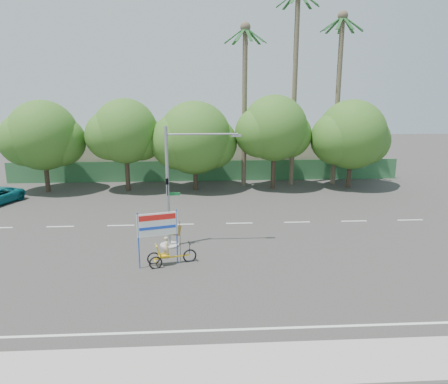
{
  "coord_description": "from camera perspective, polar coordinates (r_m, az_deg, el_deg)",
  "views": [
    {
      "loc": [
        -0.75,
        -20.26,
        9.29
      ],
      "look_at": [
        0.65,
        2.88,
        3.5
      ],
      "focal_mm": 35.0,
      "sensor_mm": 36.0,
      "label": 1
    }
  ],
  "objects": [
    {
      "name": "building_left",
      "position": [
        47.74,
        -14.64,
        4.78
      ],
      "size": [
        12.0,
        8.0,
        4.0
      ],
      "primitive_type": "cube",
      "color": "beige",
      "rests_on": "ground"
    },
    {
      "name": "tree_right",
      "position": [
        39.06,
        6.51,
        7.98
      ],
      "size": [
        6.9,
        5.8,
        8.36
      ],
      "color": "#473828",
      "rests_on": "ground"
    },
    {
      "name": "palm_short",
      "position": [
        39.99,
        2.72,
        13.39
      ],
      "size": [
        3.73,
        3.79,
        14.45
      ],
      "color": "#70604C",
      "rests_on": "ground"
    },
    {
      "name": "tree_left",
      "position": [
        39.01,
        -12.83,
        7.45
      ],
      "size": [
        6.66,
        5.6,
        8.07
      ],
      "color": "#473828",
      "rests_on": "ground"
    },
    {
      "name": "tree_far_left",
      "position": [
        40.76,
        -22.63,
        6.58
      ],
      "size": [
        7.14,
        6.0,
        7.96
      ],
      "color": "#473828",
      "rests_on": "ground"
    },
    {
      "name": "trike_billboard",
      "position": [
        23.02,
        -7.87,
        -6.63
      ],
      "size": [
        3.0,
        1.16,
        3.03
      ],
      "rotation": [
        0.0,
        0.0,
        0.26
      ],
      "color": "black",
      "rests_on": "ground"
    },
    {
      "name": "palm_tall",
      "position": [
        40.73,
        9.29,
        15.5
      ],
      "size": [
        3.73,
        3.79,
        17.45
      ],
      "color": "#70604C",
      "rests_on": "ground"
    },
    {
      "name": "tree_center",
      "position": [
        38.57,
        -3.9,
        6.8
      ],
      "size": [
        7.62,
        6.4,
        7.85
      ],
      "color": "#473828",
      "rests_on": "ground"
    },
    {
      "name": "building_right",
      "position": [
        47.67,
        7.19,
        4.87
      ],
      "size": [
        14.0,
        8.0,
        3.6
      ],
      "primitive_type": "cube",
      "color": "beige",
      "rests_on": "ground"
    },
    {
      "name": "ground",
      "position": [
        22.3,
        -1.23,
        -10.6
      ],
      "size": [
        120.0,
        120.0,
        0.0
      ],
      "primitive_type": "plane",
      "color": "#33302D",
      "rests_on": "ground"
    },
    {
      "name": "tree_far_right",
      "position": [
        40.91,
        16.26,
        6.95
      ],
      "size": [
        7.38,
        6.2,
        7.94
      ],
      "color": "#473828",
      "rests_on": "ground"
    },
    {
      "name": "palm_mid",
      "position": [
        41.76,
        14.76,
        13.73
      ],
      "size": [
        3.73,
        3.79,
        15.45
      ],
      "color": "#70604C",
      "rests_on": "ground"
    },
    {
      "name": "sidewalk_near",
      "position": [
        15.77,
        -0.08,
        -21.8
      ],
      "size": [
        50.0,
        2.4,
        0.12
      ],
      "primitive_type": "cube",
      "color": "gray",
      "rests_on": "ground"
    },
    {
      "name": "fence",
      "position": [
        42.58,
        -2.38,
        2.78
      ],
      "size": [
        38.0,
        0.08,
        2.0
      ],
      "primitive_type": "cube",
      "color": "#336B3D",
      "rests_on": "ground"
    },
    {
      "name": "traffic_signal",
      "position": [
        25.11,
        -6.64,
        -0.77
      ],
      "size": [
        4.72,
        1.1,
        7.0
      ],
      "color": "gray",
      "rests_on": "ground"
    }
  ]
}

